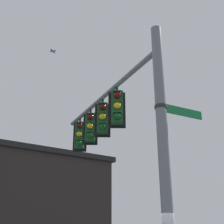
% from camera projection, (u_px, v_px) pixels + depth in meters
% --- Properties ---
extents(signal_pole, '(0.26, 0.26, 7.24)m').
position_uv_depth(signal_pole, '(164.00, 161.00, 6.99)').
color(signal_pole, slate).
rests_on(signal_pole, ground).
extents(mast_arm, '(2.97, 5.68, 0.15)m').
position_uv_depth(mast_arm, '(104.00, 96.00, 10.69)').
color(mast_arm, slate).
extents(traffic_light_nearest_pole, '(0.54, 0.49, 1.31)m').
position_uv_depth(traffic_light_nearest_pole, '(117.00, 107.00, 9.62)').
color(traffic_light_nearest_pole, black).
extents(traffic_light_mid_inner, '(0.54, 0.49, 1.31)m').
position_uv_depth(traffic_light_mid_inner, '(102.00, 118.00, 10.48)').
color(traffic_light_mid_inner, black).
extents(traffic_light_mid_outer, '(0.54, 0.49, 1.31)m').
position_uv_depth(traffic_light_mid_outer, '(90.00, 127.00, 11.34)').
color(traffic_light_mid_outer, black).
extents(traffic_light_arm_end, '(0.54, 0.49, 1.31)m').
position_uv_depth(traffic_light_arm_end, '(80.00, 135.00, 12.20)').
color(traffic_light_arm_end, black).
extents(street_name_sign, '(1.29, 0.74, 0.22)m').
position_uv_depth(street_name_sign, '(173.00, 110.00, 7.65)').
color(street_name_sign, '#147238').
extents(bird_flying, '(0.29, 0.39, 0.12)m').
position_uv_depth(bird_flying, '(53.00, 51.00, 12.87)').
color(bird_flying, gray).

